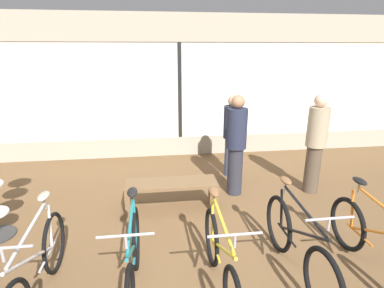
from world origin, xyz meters
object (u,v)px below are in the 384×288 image
(display_bench, at_px, (172,188))
(customer_by_window, at_px, (232,135))
(bicycle_far_left, at_px, (37,271))
(bicycle_far_right, at_px, (375,246))
(bicycle_center, at_px, (221,261))
(customer_near_rack, at_px, (316,142))
(customer_mid_floor, at_px, (236,144))
(bicycle_right, at_px, (297,246))
(bicycle_left, at_px, (133,263))

(display_bench, height_order, customer_by_window, customer_by_window)
(bicycle_far_left, height_order, bicycle_far_right, bicycle_far_left)
(bicycle_far_left, height_order, bicycle_center, bicycle_far_left)
(bicycle_far_right, relative_size, customer_near_rack, 0.97)
(customer_near_rack, relative_size, customer_by_window, 1.08)
(bicycle_far_left, xyz_separation_m, bicycle_far_right, (3.57, -0.05, -0.02))
(bicycle_center, distance_m, display_bench, 1.75)
(bicycle_far_left, height_order, customer_mid_floor, customer_mid_floor)
(bicycle_center, distance_m, bicycle_right, 0.89)
(bicycle_center, bearing_deg, bicycle_far_right, 1.06)
(bicycle_left, distance_m, bicycle_right, 1.77)
(bicycle_center, relative_size, customer_mid_floor, 0.96)
(bicycle_left, bearing_deg, customer_mid_floor, 52.65)
(bicycle_far_left, xyz_separation_m, customer_by_window, (2.69, 2.92, 0.46))
(customer_by_window, bearing_deg, bicycle_right, -89.92)
(display_bench, height_order, customer_near_rack, customer_near_rack)
(bicycle_far_right, bearing_deg, bicycle_center, -178.94)
(bicycle_right, bearing_deg, bicycle_far_left, -179.22)
(bicycle_far_left, distance_m, customer_by_window, 4.00)
(bicycle_center, height_order, display_bench, bicycle_center)
(bicycle_far_right, relative_size, display_bench, 1.21)
(bicycle_far_left, bearing_deg, customer_mid_floor, 39.64)
(bicycle_center, xyz_separation_m, bicycle_far_right, (1.76, 0.03, -0.00))
(bicycle_center, distance_m, customer_near_rack, 3.03)
(customer_near_rack, bearing_deg, bicycle_left, -145.99)
(bicycle_left, distance_m, bicycle_far_right, 2.64)
(bicycle_right, xyz_separation_m, display_bench, (-1.28, 1.59, 0.02))
(display_bench, relative_size, customer_by_window, 0.87)
(customer_near_rack, distance_m, customer_mid_floor, 1.38)
(bicycle_far_right, bearing_deg, customer_near_rack, 80.03)
(bicycle_left, bearing_deg, display_bench, 73.37)
(bicycle_far_left, relative_size, customer_near_rack, 1.00)
(bicycle_right, bearing_deg, customer_near_rack, 57.94)
(bicycle_far_left, bearing_deg, bicycle_center, -2.66)
(bicycle_right, distance_m, customer_near_rack, 2.39)
(display_bench, bearing_deg, bicycle_right, -51.14)
(bicycle_center, bearing_deg, display_bench, 102.94)
(display_bench, bearing_deg, customer_mid_floor, 23.31)
(bicycle_right, bearing_deg, display_bench, 128.86)
(display_bench, bearing_deg, bicycle_far_right, -37.91)
(bicycle_left, relative_size, bicycle_center, 1.02)
(bicycle_center, bearing_deg, customer_near_rack, 44.61)
(customer_near_rack, bearing_deg, display_bench, -171.30)
(bicycle_left, height_order, customer_mid_floor, customer_mid_floor)
(bicycle_center, relative_size, display_bench, 1.19)
(customer_by_window, bearing_deg, bicycle_center, -106.38)
(bicycle_right, bearing_deg, customer_mid_floor, 93.93)
(bicycle_left, bearing_deg, customer_near_rack, 34.01)
(bicycle_far_right, relative_size, customer_mid_floor, 0.97)
(bicycle_far_left, distance_m, bicycle_left, 0.93)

